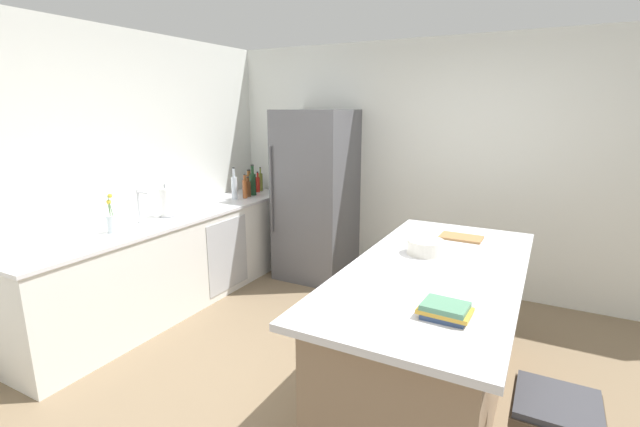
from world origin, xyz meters
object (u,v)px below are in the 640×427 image
hot_sauce_bottle (258,184)px  whiskey_bottle (249,183)px  bar_stool (554,426)px  vinegar_bottle (245,188)px  cutting_board (461,237)px  sink_faucet (140,206)px  paper_towel_roll (166,203)px  cookbook_stack (445,310)px  refrigerator (316,196)px  syrup_bottle (248,188)px  soda_bottle (234,187)px  kitchen_island (432,334)px  flower_vase (111,221)px  mixing_bowl (425,247)px  wine_bottle (253,183)px  olive_oil_bottle (261,182)px

hot_sauce_bottle → whiskey_bottle: (-0.07, -0.09, 0.02)m
bar_stool → vinegar_bottle: size_ratio=2.47×
vinegar_bottle → hot_sauce_bottle: bearing=103.5°
hot_sauce_bottle → cutting_board: bearing=-20.6°
sink_faucet → paper_towel_roll: paper_towel_roll is taller
whiskey_bottle → cookbook_stack: 3.64m
refrigerator → vinegar_bottle: (-0.75, -0.32, 0.07)m
syrup_bottle → soda_bottle: bearing=-105.0°
hot_sauce_bottle → cutting_board: 2.78m
kitchen_island → paper_towel_roll: size_ratio=7.06×
flower_vase → hot_sauce_bottle: bearing=90.0°
vinegar_bottle → mixing_bowl: vinegar_bottle is taller
soda_bottle → mixing_bowl: bearing=-22.2°
wine_bottle → cookbook_stack: wine_bottle is taller
sink_faucet → kitchen_island: bearing=0.4°
paper_towel_roll → wine_bottle: 1.25m
syrup_bottle → hot_sauce_bottle: bearing=102.7°
olive_oil_bottle → whiskey_bottle: 0.18m
hot_sauce_bottle → whiskey_bottle: whiskey_bottle is taller
refrigerator → wine_bottle: (-0.78, -0.13, 0.10)m
cookbook_stack → soda_bottle: bearing=145.8°
bar_stool → syrup_bottle: (-3.23, 2.10, 0.44)m
cookbook_stack → mixing_bowl: (-0.33, 0.88, 0.01)m
bar_stool → paper_towel_roll: bearing=164.0°
bar_stool → whiskey_bottle: 4.10m
wine_bottle → soda_bottle: (-0.05, -0.28, -0.00)m
flower_vase → paper_towel_roll: (-0.02, 0.61, 0.03)m
syrup_bottle → bar_stool: bearing=-33.1°
wine_bottle → cookbook_stack: bearing=-38.5°
bar_stool → hot_sauce_bottle: bearing=144.1°
syrup_bottle → kitchen_island: bearing=-29.2°
paper_towel_roll → whiskey_bottle: paper_towel_roll is taller
flower_vase → cookbook_stack: (2.78, -0.30, -0.03)m
kitchen_island → refrigerator: size_ratio=1.16×
cookbook_stack → mixing_bowl: mixing_bowl is taller
soda_bottle → syrup_bottle: bearing=75.0°
paper_towel_roll → wine_bottle: (0.09, 1.25, 0.01)m
whiskey_bottle → soda_bottle: 0.39m
paper_towel_roll → mixing_bowl: 2.48m
sink_faucet → soda_bottle: 1.24m
paper_towel_roll → syrup_bottle: size_ratio=1.34×
bar_stool → syrup_bottle: syrup_bottle is taller
soda_bottle → paper_towel_roll: bearing=-92.2°
flower_vase → cookbook_stack: bearing=-6.3°
sink_faucet → cutting_board: size_ratio=0.96×
wine_bottle → mixing_bowl: 2.71m
refrigerator → cookbook_stack: size_ratio=7.64×
refrigerator → wine_bottle: refrigerator is taller
refrigerator → mixing_bowl: size_ratio=7.65×
paper_towel_roll → syrup_bottle: (0.09, 1.15, -0.04)m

